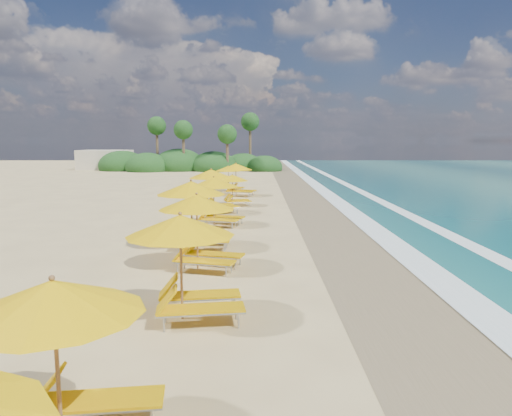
# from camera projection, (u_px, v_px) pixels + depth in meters

# --- Properties ---
(ground) EXTENTS (160.00, 160.00, 0.00)m
(ground) POSITION_uv_depth(u_px,v_px,m) (256.00, 235.00, 20.76)
(ground) COLOR tan
(ground) RESTS_ON ground
(wet_sand) EXTENTS (4.00, 160.00, 0.01)m
(wet_sand) POSITION_uv_depth(u_px,v_px,m) (347.00, 235.00, 20.74)
(wet_sand) COLOR #867250
(wet_sand) RESTS_ON ground
(surf_foam) EXTENTS (4.00, 160.00, 0.01)m
(surf_foam) POSITION_uv_depth(u_px,v_px,m) (408.00, 234.00, 20.73)
(surf_foam) COLOR white
(surf_foam) RESTS_ON ground
(station_1) EXTENTS (2.79, 2.63, 2.40)m
(station_1) POSITION_uv_depth(u_px,v_px,m) (71.00, 352.00, 6.22)
(station_1) COLOR olive
(station_1) RESTS_ON ground
(station_2) EXTENTS (2.96, 2.81, 2.52)m
(station_2) POSITION_uv_depth(u_px,v_px,m) (190.00, 259.00, 10.81)
(station_2) COLOR olive
(station_2) RESTS_ON ground
(station_3) EXTENTS (3.08, 2.98, 2.48)m
(station_3) POSITION_uv_depth(u_px,v_px,m) (203.00, 227.00, 15.07)
(station_3) COLOR olive
(station_3) RESTS_ON ground
(station_4) EXTENTS (2.88, 2.66, 2.67)m
(station_4) POSITION_uv_depth(u_px,v_px,m) (197.00, 210.00, 17.99)
(station_4) COLOR olive
(station_4) RESTS_ON ground
(station_5) EXTENTS (3.06, 2.98, 2.43)m
(station_5) POSITION_uv_depth(u_px,v_px,m) (217.00, 198.00, 22.86)
(station_5) COLOR olive
(station_5) RESTS_ON ground
(station_6) EXTENTS (3.39, 3.37, 2.59)m
(station_6) POSITION_uv_depth(u_px,v_px,m) (215.00, 188.00, 26.82)
(station_6) COLOR olive
(station_6) RESTS_ON ground
(station_7) EXTENTS (2.55, 2.47, 2.05)m
(station_7) POSITION_uv_depth(u_px,v_px,m) (235.00, 188.00, 29.97)
(station_7) COLOR olive
(station_7) RESTS_ON ground
(station_8) EXTENTS (3.14, 3.05, 2.51)m
(station_8) POSITION_uv_depth(u_px,v_px,m) (238.00, 177.00, 35.28)
(station_8) COLOR olive
(station_8) RESTS_ON ground
(station_9) EXTENTS (2.66, 2.57, 2.15)m
(station_9) POSITION_uv_depth(u_px,v_px,m) (230.00, 177.00, 38.30)
(station_9) COLOR olive
(station_9) RESTS_ON ground
(treeline) EXTENTS (25.80, 8.80, 9.74)m
(treeline) POSITION_uv_depth(u_px,v_px,m) (186.00, 163.00, 65.71)
(treeline) COLOR #163D14
(treeline) RESTS_ON ground
(beach_building) EXTENTS (7.00, 5.00, 2.80)m
(beach_building) POSITION_uv_depth(u_px,v_px,m) (105.00, 160.00, 68.16)
(beach_building) COLOR beige
(beach_building) RESTS_ON ground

